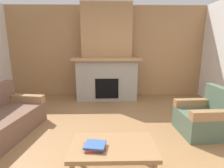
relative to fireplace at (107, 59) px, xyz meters
name	(u,v)px	position (x,y,z in m)	size (l,w,h in m)	color
ground	(106,146)	(0.00, -2.62, -1.16)	(9.00, 9.00, 0.00)	olive
wall_back_wood_panel	(107,52)	(0.00, 0.38, 0.19)	(6.00, 0.12, 2.70)	#A87A4C
fireplace	(107,59)	(0.00, 0.00, 0.00)	(1.90, 0.82, 2.70)	gray
armchair	(204,118)	(1.76, -2.24, -0.87)	(0.80, 0.80, 0.85)	#4C604C
coffee_table	(113,149)	(0.09, -3.30, -0.79)	(1.00, 0.60, 0.43)	#997047
book_stack_near_edge	(95,146)	(-0.12, -3.36, -0.71)	(0.27, 0.25, 0.05)	#B23833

